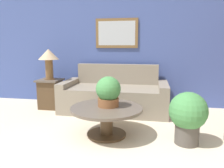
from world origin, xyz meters
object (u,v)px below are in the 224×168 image
table_lamp (49,58)px  coffee_table (106,115)px  side_table (50,93)px  potted_plant_on_table (108,91)px  couch_main (115,96)px  potted_plant_floor (188,115)px

table_lamp → coffee_table: bearing=-39.5°
side_table → potted_plant_on_table: bearing=-38.0°
table_lamp → potted_plant_on_table: table_lamp is taller
table_lamp → potted_plant_on_table: bearing=-38.0°
couch_main → potted_plant_floor: 1.83m
potted_plant_on_table → potted_plant_floor: 1.14m
coffee_table → side_table: bearing=140.5°
side_table → potted_plant_on_table: potted_plant_on_table is taller
couch_main → potted_plant_floor: couch_main is taller
couch_main → potted_plant_floor: size_ratio=2.95×
side_table → table_lamp: size_ratio=0.97×
couch_main → side_table: (-1.38, -0.06, 0.01)m
coffee_table → potted_plant_floor: (1.13, -0.08, 0.09)m
coffee_table → potted_plant_on_table: (0.02, 0.05, 0.34)m
potted_plant_on_table → coffee_table: bearing=-109.8°
coffee_table → potted_plant_on_table: bearing=70.2°
table_lamp → potted_plant_on_table: size_ratio=1.43×
couch_main → coffee_table: bearing=-85.6°
side_table → table_lamp: (0.00, -0.00, 0.75)m
couch_main → potted_plant_floor: (1.23, -1.35, 0.10)m
couch_main → potted_plant_on_table: size_ratio=4.75×
couch_main → potted_plant_on_table: bearing=-84.5°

